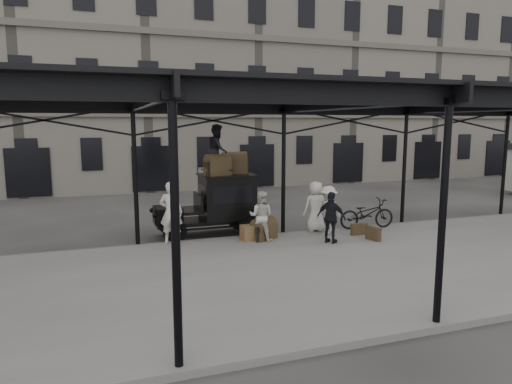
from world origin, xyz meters
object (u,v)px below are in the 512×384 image
bicycle (367,214)px  taxi (218,202)px  porter_official (331,218)px  steamer_trunk_platform (264,230)px  steamer_trunk_roof_near (217,166)px  porter_left (171,212)px

bicycle → taxi: bearing=80.3°
porter_official → bicycle: bearing=-95.2°
taxi → steamer_trunk_platform: (1.11, -1.68, -0.75)m
steamer_trunk_roof_near → taxi: bearing=55.5°
porter_official → steamer_trunk_platform: 2.26m
taxi → bicycle: size_ratio=1.75×
porter_left → steamer_trunk_platform: porter_left is taller
porter_official → bicycle: 2.65m
steamer_trunk_roof_near → steamer_trunk_platform: 2.76m
bicycle → steamer_trunk_platform: size_ratio=2.52×
taxi → steamer_trunk_platform: taxi is taller
porter_official → steamer_trunk_roof_near: bearing=12.3°
porter_official → bicycle: size_ratio=0.80×
porter_official → porter_left: bearing=33.4°
taxi → steamer_trunk_roof_near: steamer_trunk_roof_near is taller
steamer_trunk_roof_near → porter_official: bearing=-56.6°
porter_left → steamer_trunk_platform: (2.96, -0.52, -0.70)m
taxi → porter_left: taxi is taller
taxi → porter_left: 2.19m
porter_official → steamer_trunk_roof_near: size_ratio=1.97×
bicycle → steamer_trunk_platform: (-4.10, -0.26, -0.24)m
porter_left → bicycle: size_ratio=0.96×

